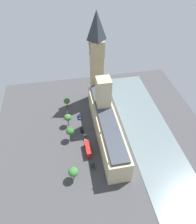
# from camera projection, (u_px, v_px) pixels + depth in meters

# --- Properties ---
(ground_plane) EXTENTS (136.13, 136.13, 0.00)m
(ground_plane) POSITION_uv_depth(u_px,v_px,m) (103.00, 136.00, 133.91)
(ground_plane) COLOR #424244
(river_thames) EXTENTS (29.47, 122.52, 0.25)m
(river_thames) POSITION_uv_depth(u_px,v_px,m) (147.00, 130.00, 137.73)
(river_thames) COLOR slate
(river_thames) RESTS_ON ground
(parliament_building) EXTENTS (12.82, 66.13, 35.47)m
(parliament_building) POSITION_uv_depth(u_px,v_px,m) (106.00, 123.00, 128.89)
(parliament_building) COLOR #CCBA8E
(parliament_building) RESTS_ON ground
(clock_tower) EXTENTS (9.39, 9.39, 65.16)m
(clock_tower) POSITION_uv_depth(u_px,v_px,m) (97.00, 59.00, 138.64)
(clock_tower) COLOR tan
(clock_tower) RESTS_ON ground
(car_blue_under_trees) EXTENTS (1.86, 4.61, 1.74)m
(car_blue_under_trees) POSITION_uv_depth(u_px,v_px,m) (79.00, 117.00, 145.70)
(car_blue_under_trees) COLOR navy
(car_blue_under_trees) RESTS_ON ground
(car_black_corner) EXTENTS (1.95, 4.67, 1.74)m
(car_black_corner) POSITION_uv_depth(u_px,v_px,m) (82.00, 130.00, 136.90)
(car_black_corner) COLOR black
(car_black_corner) RESTS_ON ground
(car_white_far_end) EXTENTS (1.93, 4.41, 1.74)m
(car_white_far_end) POSITION_uv_depth(u_px,v_px,m) (85.00, 137.00, 132.08)
(car_white_far_end) COLOR silver
(car_white_far_end) RESTS_ON ground
(double_decker_bus_near_tower) EXTENTS (2.86, 10.56, 4.75)m
(double_decker_bus_near_tower) POSITION_uv_depth(u_px,v_px,m) (88.00, 149.00, 123.44)
(double_decker_bus_near_tower) COLOR red
(double_decker_bus_near_tower) RESTS_ON ground
(car_dark_green_by_river_gate) EXTENTS (2.11, 4.26, 1.74)m
(car_dark_green_by_river_gate) POSITION_uv_depth(u_px,v_px,m) (93.00, 166.00, 117.16)
(car_dark_green_by_river_gate) COLOR #19472D
(car_dark_green_by_river_gate) RESTS_ON ground
(pedestrian_midblock) EXTENTS (0.64, 0.57, 1.51)m
(pedestrian_midblock) POSITION_uv_depth(u_px,v_px,m) (90.00, 130.00, 137.11)
(pedestrian_midblock) COLOR #336B60
(pedestrian_midblock) RESTS_ON ground
(plane_tree_kerbside) EXTENTS (5.01, 5.01, 9.48)m
(plane_tree_kerbside) POSITION_uv_depth(u_px,v_px,m) (70.00, 131.00, 127.30)
(plane_tree_kerbside) COLOR brown
(plane_tree_kerbside) RESTS_ON ground
(plane_tree_trailing) EXTENTS (4.85, 4.85, 9.23)m
(plane_tree_trailing) POSITION_uv_depth(u_px,v_px,m) (68.00, 118.00, 136.23)
(plane_tree_trailing) COLOR brown
(plane_tree_trailing) RESTS_ON ground
(plane_tree_opposite_hall) EXTENTS (5.33, 5.33, 8.59)m
(plane_tree_opposite_hall) POSITION_uv_depth(u_px,v_px,m) (73.00, 172.00, 108.34)
(plane_tree_opposite_hall) COLOR brown
(plane_tree_opposite_hall) RESTS_ON ground
(plane_tree_leading) EXTENTS (4.42, 4.42, 8.61)m
(plane_tree_leading) POSITION_uv_depth(u_px,v_px,m) (67.00, 101.00, 148.88)
(plane_tree_leading) COLOR brown
(plane_tree_leading) RESTS_ON ground
(street_lamp_slot_10) EXTENTS (0.56, 0.56, 5.96)m
(street_lamp_slot_10) POSITION_uv_depth(u_px,v_px,m) (67.00, 114.00, 143.06)
(street_lamp_slot_10) COLOR black
(street_lamp_slot_10) RESTS_ON ground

